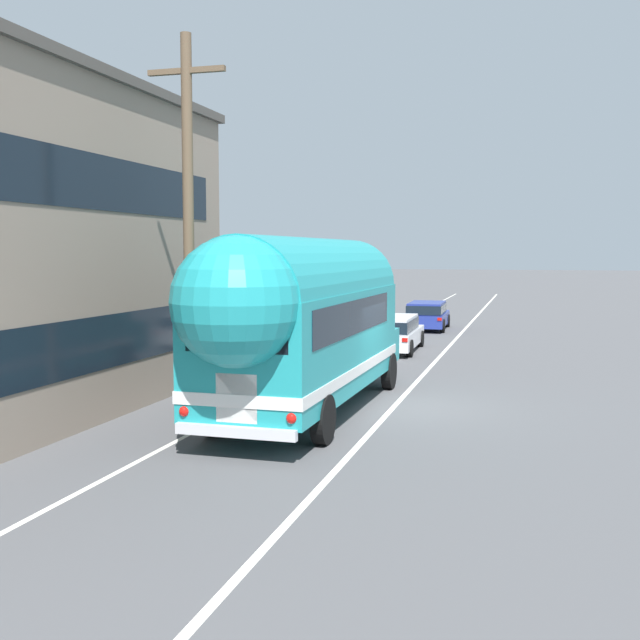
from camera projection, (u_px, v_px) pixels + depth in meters
name	position (u px, v px, depth m)	size (l,w,h in m)	color
ground_plane	(394.00, 406.00, 19.01)	(300.00, 300.00, 0.00)	#4C4C4F
lane_markings	(406.00, 346.00, 30.96)	(3.74, 80.00, 0.01)	silver
utility_pole	(189.00, 223.00, 16.95)	(1.80, 0.24, 8.50)	brown
painted_bus	(302.00, 318.00, 17.54)	(2.74, 11.02, 4.12)	teal
car_lead	(393.00, 331.00, 29.34)	(1.95, 4.68, 1.37)	white
car_second	(427.00, 314.00, 37.54)	(2.00, 4.33, 1.37)	navy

